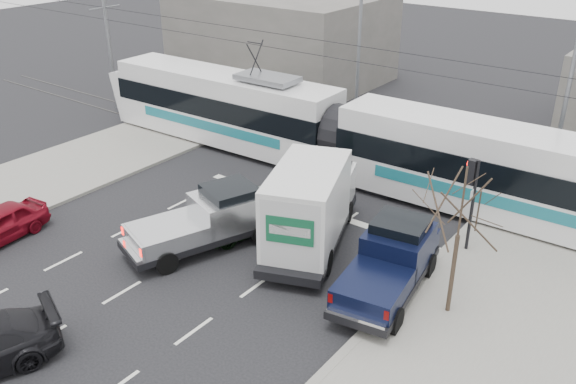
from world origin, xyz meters
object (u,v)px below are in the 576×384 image
Objects in this scene: tram at (341,134)px; silver_pickup at (212,218)px; traffic_signal at (472,185)px; green_car at (244,212)px; street_lamp_near at (566,80)px; navy_pickup at (391,260)px; street_lamp_far at (356,38)px; box_truck at (311,206)px; bare_tree at (462,209)px.

silver_pickup is (-0.32, -8.50, -0.92)m from tram.
green_car is at bearing -155.72° from traffic_signal.
navy_pickup is at bearing -99.30° from street_lamp_near.
street_lamp_far reaches higher than silver_pickup.
street_lamp_near is at bearing 75.36° from silver_pickup.
navy_pickup is (-1.87, -11.40, -3.96)m from street_lamp_near.
street_lamp_far is at bearing 170.13° from street_lamp_near.
traffic_signal reaches higher than green_car.
tram is at bearing 107.82° from silver_pickup.
street_lamp_far is 1.77× the size of green_car.
traffic_signal is 0.71× the size of green_car.
traffic_signal is 0.62× the size of navy_pickup.
tram is 3.87× the size of box_truck.
street_lamp_near reaches higher than traffic_signal.
bare_tree is 0.69× the size of box_truck.
street_lamp_far is 0.32× the size of tram.
navy_pickup is 1.14× the size of green_car.
street_lamp_far is 14.04m from green_car.
navy_pickup is (3.85, -0.80, -0.53)m from box_truck.
box_truck is 1.25× the size of navy_pickup.
street_lamp_far reaches higher than navy_pickup.
box_truck is (5.78, -12.60, -3.43)m from street_lamp_far.
bare_tree is 11.58m from street_lamp_near.
box_truck is at bearing -68.24° from tram.
traffic_signal is at bearing -96.41° from street_lamp_near.
tram is 4.34× the size of silver_pickup.
traffic_signal reaches higher than box_truck.
navy_pickup reaches higher than silver_pickup.
tram reaches higher than traffic_signal.
navy_pickup is at bearing 30.74° from silver_pickup.
street_lamp_near reaches higher than navy_pickup.
navy_pickup is (9.63, -13.40, -3.96)m from street_lamp_far.
tram is at bearing 124.15° from navy_pickup.
tram is at bearing -153.51° from street_lamp_near.
traffic_signal is 14.47m from street_lamp_far.
tram is 4.83× the size of navy_pickup.
traffic_signal is 0.56× the size of silver_pickup.
bare_tree is 0.18× the size of tram.
green_car is at bearing -128.11° from street_lamp_near.
tram is (-8.46, -4.22, -3.10)m from street_lamp_near.
box_truck is 3.97m from navy_pickup.
street_lamp_far is (-10.66, 9.50, 2.37)m from traffic_signal.
navy_pickup is at bearing 12.84° from green_car.
tram reaches higher than bare_tree.
green_car is at bearing -93.04° from tram.
street_lamp_far is at bearing 120.46° from silver_pickup.
street_lamp_far is 16.97m from navy_pickup.
bare_tree is 0.87× the size of navy_pickup.
silver_pickup is at bearing -78.50° from green_car.
traffic_signal is at bearing 40.31° from green_car.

